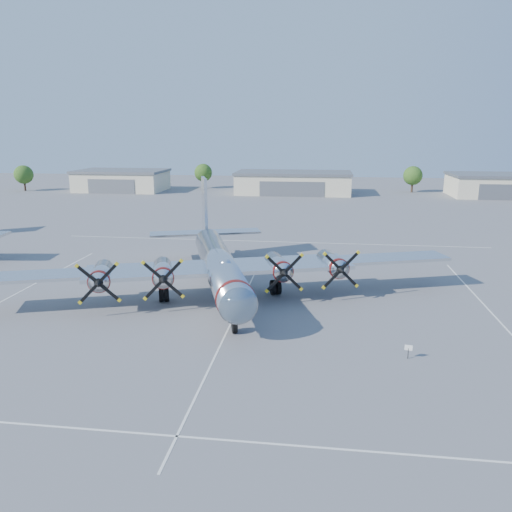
# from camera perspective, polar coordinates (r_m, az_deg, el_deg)

# --- Properties ---
(ground) EXTENTS (260.00, 260.00, 0.00)m
(ground) POSITION_cam_1_polar(r_m,az_deg,el_deg) (47.10, -1.52, -4.88)
(ground) COLOR #5E5E60
(ground) RESTS_ON ground
(parking_lines) EXTENTS (60.00, 50.08, 0.01)m
(parking_lines) POSITION_cam_1_polar(r_m,az_deg,el_deg) (45.46, -1.86, -5.58)
(parking_lines) COLOR silver
(parking_lines) RESTS_ON ground
(hangar_west) EXTENTS (22.60, 14.60, 5.40)m
(hangar_west) POSITION_cam_1_polar(r_m,az_deg,el_deg) (136.84, -15.08, 8.36)
(hangar_west) COLOR beige
(hangar_west) RESTS_ON ground
(hangar_center) EXTENTS (28.60, 14.60, 5.40)m
(hangar_center) POSITION_cam_1_polar(r_m,az_deg,el_deg) (126.76, 4.29, 8.38)
(hangar_center) COLOR beige
(hangar_center) RESTS_ON ground
(hangar_east) EXTENTS (20.60, 14.60, 5.40)m
(hangar_east) POSITION_cam_1_polar(r_m,az_deg,el_deg) (133.04, 25.59, 7.32)
(hangar_east) COLOR beige
(hangar_east) RESTS_ON ground
(tree_far_west) EXTENTS (4.80, 4.80, 6.64)m
(tree_far_west) POSITION_cam_1_polar(r_m,az_deg,el_deg) (144.68, -25.02, 8.43)
(tree_far_west) COLOR #382619
(tree_far_west) RESTS_ON ground
(tree_west) EXTENTS (4.80, 4.80, 6.64)m
(tree_west) POSITION_cam_1_polar(r_m,az_deg,el_deg) (138.19, -6.04, 9.45)
(tree_west) COLOR #382619
(tree_west) RESTS_ON ground
(tree_east) EXTENTS (4.80, 4.80, 6.64)m
(tree_east) POSITION_cam_1_polar(r_m,az_deg,el_deg) (134.42, 17.49, 8.75)
(tree_east) COLOR #382619
(tree_east) RESTS_ON ground
(main_bomber_b29) EXTENTS (52.38, 43.39, 9.94)m
(main_bomber_b29) POSITION_cam_1_polar(r_m,az_deg,el_deg) (49.25, -4.31, -4.05)
(main_bomber_b29) COLOR silver
(main_bomber_b29) RESTS_ON ground
(info_placard) EXTENTS (0.53, 0.14, 1.01)m
(info_placard) POSITION_cam_1_polar(r_m,az_deg,el_deg) (36.51, 17.03, -10.14)
(info_placard) COLOR black
(info_placard) RESTS_ON ground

